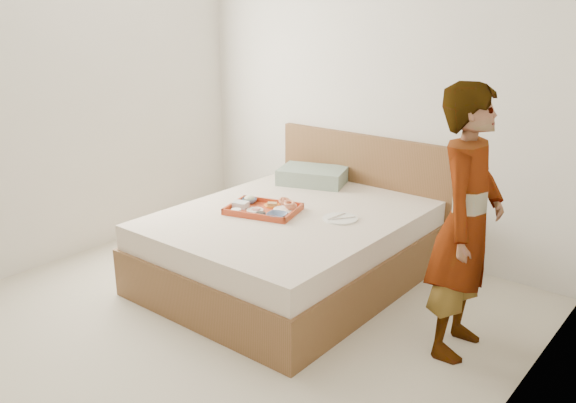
% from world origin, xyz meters
% --- Properties ---
extents(ground, '(3.50, 4.00, 0.01)m').
position_xyz_m(ground, '(0.00, 0.00, 0.00)').
color(ground, beige).
rests_on(ground, ground).
extents(wall_back, '(3.50, 0.01, 2.60)m').
position_xyz_m(wall_back, '(0.00, 2.00, 1.30)').
color(wall_back, silver).
rests_on(wall_back, ground).
extents(wall_left, '(0.01, 4.00, 2.60)m').
position_xyz_m(wall_left, '(-1.75, 0.00, 1.30)').
color(wall_left, silver).
rests_on(wall_left, ground).
extents(wall_right, '(0.01, 4.00, 2.60)m').
position_xyz_m(wall_right, '(1.75, 0.00, 1.30)').
color(wall_right, silver).
rests_on(wall_right, ground).
extents(bed, '(1.65, 2.00, 0.53)m').
position_xyz_m(bed, '(-0.05, 1.00, 0.27)').
color(bed, brown).
rests_on(bed, ground).
extents(headboard, '(1.65, 0.06, 0.95)m').
position_xyz_m(headboard, '(-0.05, 1.97, 0.47)').
color(headboard, brown).
rests_on(headboard, ground).
extents(pillow, '(0.64, 0.53, 0.13)m').
position_xyz_m(pillow, '(-0.38, 1.71, 0.60)').
color(pillow, '#90A090').
rests_on(pillow, bed).
extents(tray, '(0.58, 0.49, 0.05)m').
position_xyz_m(tray, '(-0.22, 0.88, 0.55)').
color(tray, '#B14118').
rests_on(tray, bed).
extents(prawn_plate, '(0.22, 0.22, 0.01)m').
position_xyz_m(prawn_plate, '(-0.09, 0.97, 0.55)').
color(prawn_plate, white).
rests_on(prawn_plate, tray).
extents(navy_bowl_big, '(0.18, 0.18, 0.03)m').
position_xyz_m(navy_bowl_big, '(-0.03, 0.81, 0.56)').
color(navy_bowl_big, navy).
rests_on(navy_bowl_big, tray).
extents(sauce_dish, '(0.09, 0.09, 0.03)m').
position_xyz_m(sauce_dish, '(-0.14, 0.76, 0.56)').
color(sauce_dish, black).
rests_on(sauce_dish, tray).
extents(meat_plate, '(0.15, 0.15, 0.01)m').
position_xyz_m(meat_plate, '(-0.26, 0.83, 0.55)').
color(meat_plate, white).
rests_on(meat_plate, tray).
extents(bread_plate, '(0.15, 0.15, 0.01)m').
position_xyz_m(bread_plate, '(-0.23, 0.99, 0.55)').
color(bread_plate, orange).
rests_on(bread_plate, tray).
extents(salad_bowl, '(0.14, 0.14, 0.03)m').
position_xyz_m(salad_bowl, '(-0.41, 0.94, 0.56)').
color(salad_bowl, navy).
rests_on(salad_bowl, tray).
extents(plastic_tub, '(0.13, 0.11, 0.05)m').
position_xyz_m(plastic_tub, '(-0.39, 0.82, 0.57)').
color(plastic_tub, silver).
rests_on(plastic_tub, tray).
extents(cheese_round, '(0.09, 0.09, 0.03)m').
position_xyz_m(cheese_round, '(-0.34, 0.72, 0.56)').
color(cheese_round, white).
rests_on(cheese_round, tray).
extents(dinner_plate, '(0.33, 0.33, 0.01)m').
position_xyz_m(dinner_plate, '(0.31, 1.10, 0.54)').
color(dinner_plate, white).
rests_on(dinner_plate, bed).
extents(person, '(0.44, 0.62, 1.59)m').
position_xyz_m(person, '(1.31, 0.88, 0.80)').
color(person, silver).
rests_on(person, ground).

